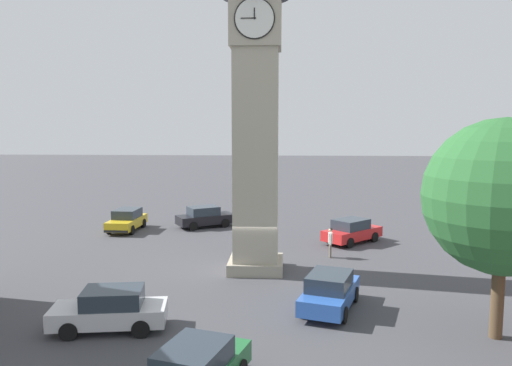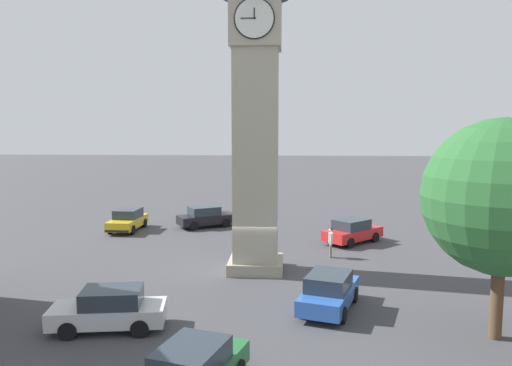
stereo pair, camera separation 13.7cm
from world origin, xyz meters
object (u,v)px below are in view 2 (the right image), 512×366
pedestrian (331,240)px  tree (502,197)px  car_black_far (109,309)px  clock_tower (256,43)px  car_silver_kerb (352,231)px  car_white_side (206,217)px  car_red_corner (329,291)px  car_blue_kerb (128,220)px

pedestrian → tree: bearing=114.7°
tree → car_black_far: bearing=0.5°
clock_tower → tree: size_ratio=2.54×
car_silver_kerb → pedestrian: (1.68, 3.70, 0.25)m
car_white_side → tree: tree is taller
car_silver_kerb → car_white_side: same height
car_red_corner → car_black_far: same height
car_blue_kerb → car_white_side: (-5.33, -1.57, 0.00)m
car_black_far → tree: size_ratio=0.56×
car_silver_kerb → pedestrian: bearing=65.5°
car_silver_kerb → tree: 15.17m
car_red_corner → tree: 7.41m
clock_tower → car_white_side: size_ratio=4.44×
car_white_side → car_black_far: size_ratio=1.02×
car_red_corner → tree: (-5.59, 2.39, 4.24)m
car_white_side → pedestrian: (-8.43, 8.10, 0.25)m
tree → car_red_corner: bearing=-23.2°
car_blue_kerb → car_red_corner: (-13.02, 14.65, 0.00)m
car_black_far → car_white_side: bearing=-91.4°
car_blue_kerb → car_white_side: same height
tree → car_blue_kerb: bearing=-42.5°
car_silver_kerb → car_black_far: same height
car_white_side → car_black_far: bearing=88.6°
clock_tower → car_silver_kerb: bearing=-131.5°
car_red_corner → tree: size_ratio=0.58×
car_blue_kerb → car_black_far: size_ratio=0.97×
car_silver_kerb → car_black_far: size_ratio=0.96×
car_red_corner → pedestrian: bearing=-95.2°
car_black_far → car_silver_kerb: bearing=-126.4°
car_black_far → tree: 14.39m
car_white_side → car_red_corner: bearing=115.4°
car_silver_kerb → car_black_far: bearing=53.6°
clock_tower → car_black_far: 14.13m
tree → car_silver_kerb: bearing=-77.5°
car_silver_kerb → car_red_corner: size_ratio=0.93×
car_red_corner → pedestrian: size_ratio=2.63×
car_blue_kerb → car_red_corner: 19.60m
clock_tower → car_white_side: bearing=-68.0°
car_black_far → pedestrian: 13.87m
car_silver_kerb → tree: tree is taller
car_black_far → car_blue_kerb: bearing=-74.2°
car_blue_kerb → car_black_far: bearing=105.8°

